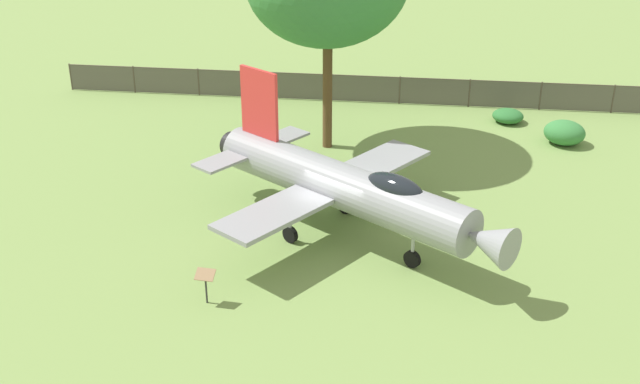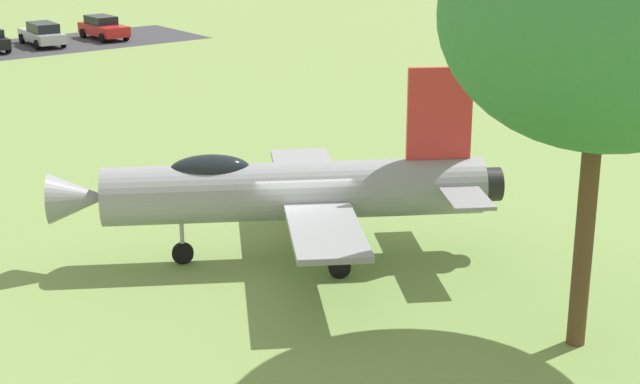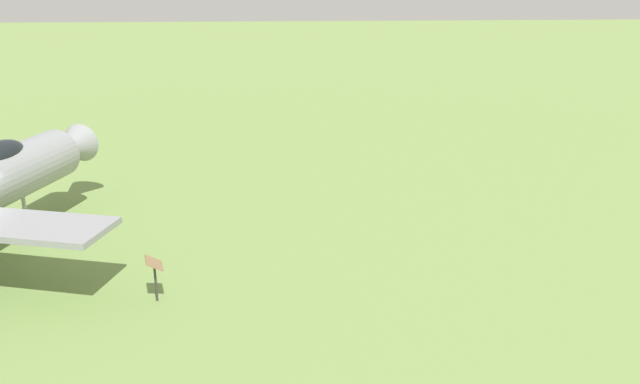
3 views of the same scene
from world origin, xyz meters
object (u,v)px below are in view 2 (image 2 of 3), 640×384
(parked_car_red, at_px, (103,27))
(parked_car_silver, at_px, (42,34))
(info_plaque, at_px, (289,170))
(display_jet, at_px, (282,190))
(shade_tree, at_px, (604,16))

(parked_car_red, xyz_separation_m, parked_car_silver, (4.17, 1.36, -0.01))
(info_plaque, height_order, parked_car_silver, parked_car_silver)
(info_plaque, distance_m, parked_car_silver, 35.87)
(parked_car_red, bearing_deg, parked_car_silver, -88.53)
(display_jet, bearing_deg, parked_car_red, -77.78)
(shade_tree, bearing_deg, parked_car_silver, -83.16)
(shade_tree, bearing_deg, parked_car_red, -88.08)
(display_jet, relative_size, parked_car_red, 2.64)
(display_jet, xyz_separation_m, shade_tree, (-4.41, 7.47, 5.42))
(shade_tree, bearing_deg, info_plaque, -80.69)
(shade_tree, relative_size, parked_car_red, 2.22)
(parked_car_red, relative_size, parked_car_silver, 0.94)
(display_jet, height_order, parked_car_silver, display_jet)
(info_plaque, height_order, parked_car_red, parked_car_red)
(info_plaque, relative_size, parked_car_silver, 0.23)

